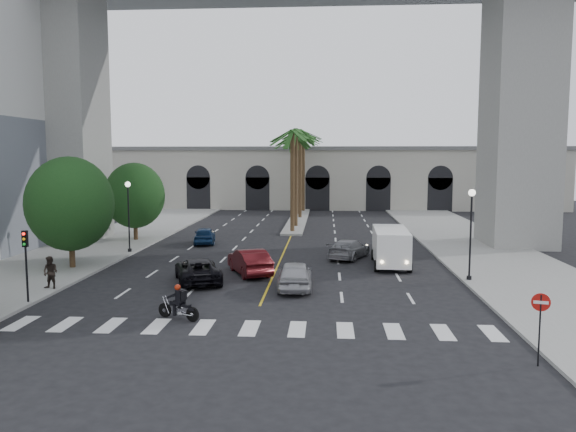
% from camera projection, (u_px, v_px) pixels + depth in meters
% --- Properties ---
extents(ground, '(140.00, 140.00, 0.00)m').
position_uv_depth(ground, '(254.00, 318.00, 25.08)').
color(ground, black).
rests_on(ground, ground).
extents(sidewalk_left, '(8.00, 100.00, 0.15)m').
position_uv_depth(sidewalk_left, '(77.00, 254.00, 40.97)').
color(sidewalk_left, gray).
rests_on(sidewalk_left, ground).
extents(sidewalk_right, '(8.00, 100.00, 0.15)m').
position_uv_depth(sidewalk_right, '(496.00, 259.00, 38.93)').
color(sidewalk_right, gray).
rests_on(sidewalk_right, ground).
extents(median, '(2.00, 24.00, 0.20)m').
position_uv_depth(median, '(298.00, 220.00, 62.77)').
color(median, gray).
rests_on(median, ground).
extents(pier_building, '(71.00, 10.50, 8.50)m').
position_uv_depth(pier_building, '(304.00, 177.00, 79.19)').
color(pier_building, '#B6B2A3').
rests_on(pier_building, ground).
extents(bridge, '(75.00, 13.00, 26.00)m').
position_uv_depth(bridge, '(331.00, 14.00, 44.71)').
color(bridge, gray).
rests_on(bridge, ground).
extents(palm_a, '(3.20, 3.20, 10.30)m').
position_uv_depth(palm_a, '(292.00, 136.00, 51.89)').
color(palm_a, '#47331E').
rests_on(palm_a, ground).
extents(palm_b, '(3.20, 3.20, 10.60)m').
position_uv_depth(palm_b, '(296.00, 134.00, 55.82)').
color(palm_b, '#47331E').
rests_on(palm_b, ground).
extents(palm_c, '(3.20, 3.20, 10.10)m').
position_uv_depth(palm_c, '(295.00, 140.00, 59.86)').
color(palm_c, '#47331E').
rests_on(palm_c, ground).
extents(palm_d, '(3.20, 3.20, 10.90)m').
position_uv_depth(palm_d, '(300.00, 135.00, 63.73)').
color(palm_d, '#47331E').
rests_on(palm_d, ground).
extents(palm_e, '(3.20, 3.20, 10.40)m').
position_uv_depth(palm_e, '(300.00, 140.00, 67.76)').
color(palm_e, '#47331E').
rests_on(palm_e, ground).
extents(palm_f, '(3.20, 3.20, 10.70)m').
position_uv_depth(palm_f, '(303.00, 138.00, 71.68)').
color(palm_f, '#47331E').
rests_on(palm_f, ground).
extents(street_tree_mid, '(5.44, 5.44, 7.21)m').
position_uv_depth(street_tree_mid, '(70.00, 204.00, 35.44)').
color(street_tree_mid, '#382616').
rests_on(street_tree_mid, ground).
extents(street_tree_far, '(5.04, 5.04, 6.68)m').
position_uv_depth(street_tree_far, '(135.00, 196.00, 47.37)').
color(street_tree_far, '#382616').
rests_on(street_tree_far, ground).
extents(lamp_post_left_far, '(0.40, 0.40, 5.35)m').
position_uv_depth(lamp_post_left_far, '(129.00, 210.00, 41.39)').
color(lamp_post_left_far, black).
rests_on(lamp_post_left_far, ground).
extents(lamp_post_right, '(0.40, 0.40, 5.35)m').
position_uv_depth(lamp_post_right, '(471.00, 227.00, 31.90)').
color(lamp_post_right, black).
rests_on(lamp_post_right, ground).
extents(traffic_signal_far, '(0.25, 0.18, 3.65)m').
position_uv_depth(traffic_signal_far, '(26.00, 254.00, 27.07)').
color(traffic_signal_far, black).
rests_on(traffic_signal_far, ground).
extents(motorcycle_rider, '(2.04, 0.99, 1.58)m').
position_uv_depth(motorcycle_rider, '(180.00, 304.00, 24.79)').
color(motorcycle_rider, black).
rests_on(motorcycle_rider, ground).
extents(car_a, '(1.98, 4.61, 1.55)m').
position_uv_depth(car_a, '(295.00, 275.00, 30.53)').
color(car_a, '#A1A1A5').
rests_on(car_a, ground).
extents(car_b, '(3.44, 5.03, 1.57)m').
position_uv_depth(car_b, '(250.00, 261.00, 34.37)').
color(car_b, '#4D0F13').
rests_on(car_b, ground).
extents(car_c, '(3.84, 5.51, 1.40)m').
position_uv_depth(car_c, '(198.00, 270.00, 32.15)').
color(car_c, black).
rests_on(car_c, ground).
extents(car_d, '(3.51, 5.05, 1.36)m').
position_uv_depth(car_d, '(349.00, 249.00, 39.69)').
color(car_d, slate).
rests_on(car_d, ground).
extents(car_e, '(2.28, 4.32, 1.40)m').
position_uv_depth(car_e, '(205.00, 235.00, 46.32)').
color(car_e, '#10294E').
rests_on(car_e, ground).
extents(cargo_van, '(2.47, 5.80, 2.44)m').
position_uv_depth(cargo_van, '(391.00, 246.00, 36.82)').
color(cargo_van, white).
rests_on(cargo_van, ground).
extents(pedestrian_b, '(0.95, 0.80, 1.75)m').
position_uv_depth(pedestrian_b, '(50.00, 273.00, 29.92)').
color(pedestrian_b, black).
rests_on(pedestrian_b, sidewalk_left).
extents(do_not_enter_sign, '(0.62, 0.18, 2.57)m').
position_uv_depth(do_not_enter_sign, '(540.00, 313.00, 19.14)').
color(do_not_enter_sign, black).
rests_on(do_not_enter_sign, ground).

